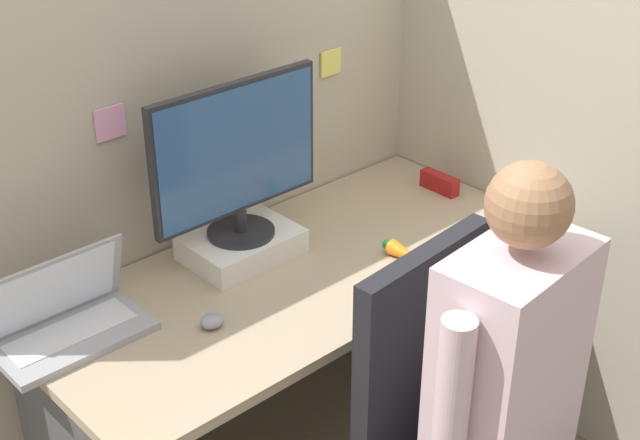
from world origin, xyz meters
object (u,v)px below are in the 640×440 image
(carrot_toy, at_px, (408,255))
(monitor, at_px, (237,156))
(stapler, at_px, (439,183))
(laptop, at_px, (67,323))
(paper_box, at_px, (242,245))
(person, at_px, (526,418))

(carrot_toy, bearing_deg, monitor, 132.76)
(monitor, bearing_deg, stapler, -8.68)
(monitor, bearing_deg, laptop, -177.51)
(paper_box, bearing_deg, stapler, -8.47)
(monitor, xyz_separation_m, person, (-0.01, -0.99, -0.27))
(person, bearing_deg, laptop, 119.50)
(carrot_toy, bearing_deg, person, -117.33)
(laptop, relative_size, stapler, 2.71)
(carrot_toy, height_order, person, person)
(stapler, height_order, person, person)
(laptop, bearing_deg, monitor, 2.49)
(laptop, height_order, stapler, laptop)
(paper_box, relative_size, person, 0.23)
(monitor, bearing_deg, paper_box, -90.00)
(monitor, relative_size, laptop, 1.44)
(paper_box, relative_size, stapler, 2.27)
(monitor, relative_size, stapler, 3.91)
(laptop, distance_m, stapler, 1.28)
(paper_box, relative_size, monitor, 0.58)
(monitor, height_order, stapler, monitor)
(paper_box, xyz_separation_m, laptop, (-0.55, -0.02, 0.01))
(monitor, xyz_separation_m, stapler, (0.73, -0.11, -0.28))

